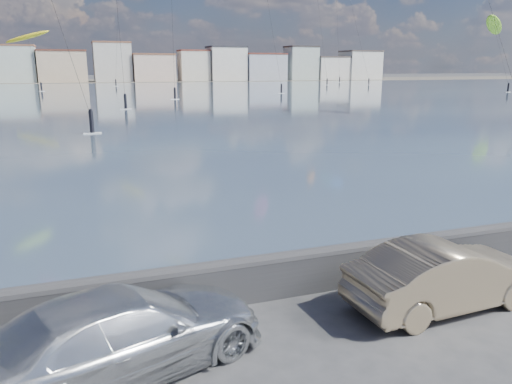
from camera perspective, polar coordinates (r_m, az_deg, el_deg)
ground at (r=9.33m, az=2.67°, el=-19.62°), size 700.00×700.00×0.00m
bay_water at (r=98.84m, az=-18.28°, el=10.38°), size 500.00×177.00×0.00m
far_shore_strip at (r=207.24m, az=-19.33°, el=11.87°), size 500.00×60.00×0.00m
seawall at (r=11.28m, az=-2.59°, el=-9.95°), size 400.00×0.36×1.08m
far_buildings at (r=193.21m, az=-19.01°, el=13.59°), size 240.79×13.26×14.60m
car_silver at (r=9.15m, az=-14.94°, el=-15.30°), size 5.61×3.76×1.51m
car_champagne at (r=11.83m, az=20.86°, el=-8.89°), size 4.59×1.81×1.49m
kitesurfer_9 at (r=131.84m, az=-24.68°, el=15.78°), size 11.05×13.67×13.95m
kitesurfer_15 at (r=128.24m, az=25.56°, el=16.78°), size 9.82×12.32×16.95m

